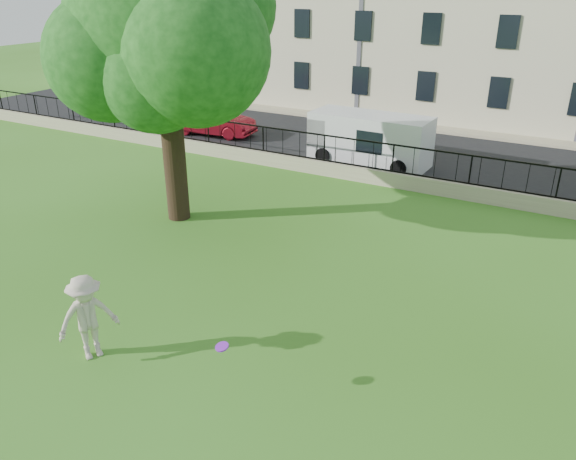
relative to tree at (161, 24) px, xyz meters
The scene contains 10 objects.
ground 9.94m from the tree, 44.44° to the right, with size 120.00×120.00×0.00m, color #396F1A.
retaining_wall 10.51m from the tree, 50.51° to the left, with size 50.00×0.40×0.60m, color gray.
iron_railing 10.04m from the tree, 50.51° to the left, with size 50.00×0.05×1.13m.
street 14.09m from the tree, 64.25° to the left, with size 60.00×9.00×0.01m, color black.
sidewalk 18.52m from the tree, 71.70° to the left, with size 60.00×1.40×0.12m, color gray.
tree is the anchor object (origin of this frame).
man 9.63m from the tree, 63.75° to the right, with size 1.28×0.74×1.98m, color beige.
frisbee 10.91m from the tree, 45.04° to the right, with size 0.27×0.27×0.03m, color purple.
red_sedan 12.53m from the tree, 119.58° to the left, with size 1.57×4.49×1.48m, color maroon.
white_van 11.03m from the tree, 68.58° to the left, with size 5.26×2.05×2.21m, color silver.
Camera 1 is at (6.79, -8.60, 7.61)m, focal length 35.00 mm.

